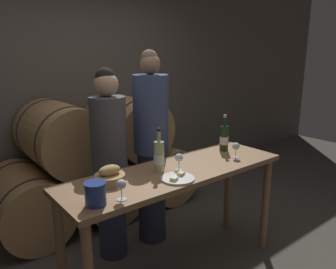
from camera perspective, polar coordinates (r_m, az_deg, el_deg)
The scene contains 13 objects.
stone_wall_back at distance 3.98m, azimuth -16.65°, elevation 11.33°, with size 10.00×0.12×3.20m.
barrel_stack at distance 3.66m, azimuth -12.11°, elevation -4.96°, with size 2.22×0.90×1.29m.
tasting_table at distance 2.53m, azimuth 1.60°, elevation -8.98°, with size 1.82×0.56×0.90m.
person_left at distance 2.79m, azimuth -10.10°, elevation -5.01°, with size 0.30×0.30×1.65m.
person_right at distance 2.99m, azimuth -2.94°, elevation -2.26°, with size 0.32×0.32×1.78m.
wine_bottle_red at distance 2.96m, azimuth 9.75°, elevation -0.62°, with size 0.08×0.08×0.33m.
wine_bottle_white at distance 2.41m, azimuth -1.58°, elevation -3.83°, with size 0.08×0.08×0.33m.
blue_crock at distance 1.96m, azimuth -12.54°, elevation -9.89°, with size 0.13×0.13×0.14m.
bread_basket at distance 2.25m, azimuth -10.11°, elevation -7.21°, with size 0.21×0.21×0.13m.
cheese_plate at distance 2.29m, azimuth 1.69°, elevation -7.62°, with size 0.24×0.24×0.04m.
wine_glass_far_left at distance 1.99m, azimuth -8.14°, elevation -8.76°, with size 0.06×0.06×0.13m.
wine_glass_left at distance 2.44m, azimuth 1.95°, elevation -4.17°, with size 0.06×0.06×0.13m.
wine_glass_center at distance 2.78m, azimuth 11.74°, elevation -2.12°, with size 0.06×0.06×0.13m.
Camera 1 is at (-1.50, -1.78, 1.77)m, focal length 35.00 mm.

